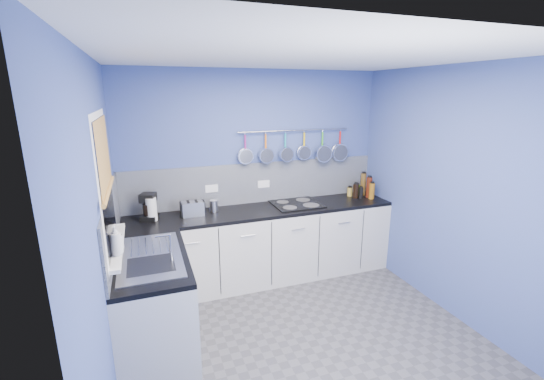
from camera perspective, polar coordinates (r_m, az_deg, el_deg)
floor at (r=3.72m, az=5.00°, el=-22.01°), size 3.20×3.00×0.02m
ceiling at (r=2.99m, az=6.16°, el=20.33°), size 3.20×3.00×0.02m
wall_back at (r=4.49m, az=-2.68°, el=2.42°), size 3.20×0.02×2.50m
wall_front at (r=2.00m, az=25.00°, el=-15.91°), size 3.20×0.02×2.50m
wall_left at (r=2.88m, az=-25.14°, el=-6.39°), size 0.02×3.00×2.50m
wall_right at (r=4.07m, az=26.52°, el=-0.53°), size 0.02×3.00×2.50m
backsplash_back at (r=4.50m, az=-2.58°, el=1.12°), size 3.20×0.02×0.50m
backsplash_left at (r=3.47m, az=-23.81°, el=-4.43°), size 0.02×1.80×0.50m
cabinet_run_back at (r=4.47m, az=-1.36°, el=-8.72°), size 3.20×0.60×0.86m
worktop_back at (r=4.31m, az=-1.40°, el=-3.23°), size 3.20×0.60×0.04m
cabinet_run_left at (r=3.48m, az=-17.88°, el=-16.88°), size 0.60×1.20×0.86m
worktop_left at (r=3.27m, az=-18.52°, el=-10.15°), size 0.60×1.20×0.04m
window_frame at (r=3.07m, az=-24.67°, el=0.86°), size 0.01×1.00×1.10m
window_glass at (r=3.07m, az=-24.58°, el=0.86°), size 0.01×0.90×1.00m
bamboo_blind at (r=3.03m, az=-24.89°, el=5.00°), size 0.01×0.90×0.55m
window_sill at (r=3.22m, az=-23.22°, el=-8.01°), size 0.10×0.98×0.03m
sink_unit at (r=3.27m, az=-18.56°, el=-9.77°), size 0.50×0.95×0.01m
mixer_tap at (r=3.05m, az=-15.62°, el=-8.70°), size 0.12×0.08×0.26m
socket_left at (r=4.36m, az=-9.44°, el=0.23°), size 0.15×0.01×0.09m
socket_right at (r=4.52m, az=-1.32°, el=0.94°), size 0.15×0.01×0.09m
pot_rail at (r=4.52m, az=3.60°, el=9.30°), size 1.45×0.02×0.02m
soap_bottle_a at (r=2.97m, az=-23.31°, el=-7.20°), size 0.11×0.11×0.24m
soap_bottle_b at (r=3.06m, az=-23.17°, el=-7.21°), size 0.09×0.09×0.17m
paper_towel at (r=4.09m, az=-18.38°, el=-2.89°), size 0.14×0.14×0.25m
coffee_maker at (r=4.12m, az=-18.77°, el=-2.52°), size 0.21×0.22×0.29m
toaster at (r=4.15m, az=-12.36°, el=-2.87°), size 0.25×0.15×0.16m
canister at (r=4.25m, az=-9.12°, el=-2.46°), size 0.10×0.10×0.13m
hob at (r=4.48m, az=3.89°, el=-2.20°), size 0.58×0.51×0.01m
pan_0 at (r=4.33m, az=-4.18°, el=6.54°), size 0.18×0.05×0.37m
pan_1 at (r=4.40m, az=-0.98°, el=6.69°), size 0.19×0.07×0.38m
pan_2 at (r=4.49m, az=2.12°, el=6.89°), size 0.18×0.09×0.37m
pan_3 at (r=4.59m, az=5.08°, el=7.02°), size 0.18×0.05×0.37m
pan_4 at (r=4.70m, az=7.91°, el=6.88°), size 0.22×0.09×0.41m
pan_5 at (r=4.83m, az=10.60°, el=6.95°), size 0.23×0.06×0.42m
condiment_0 at (r=4.99m, az=14.10°, el=0.89°), size 0.07×0.07×0.30m
condiment_1 at (r=4.97m, az=13.27°, el=0.01°), size 0.06×0.06×0.15m
condiment_2 at (r=4.92m, az=12.10°, el=-0.28°), size 0.07×0.07×0.12m
condiment_3 at (r=4.91m, az=14.97°, el=0.42°), size 0.07×0.07×0.27m
condiment_4 at (r=4.86m, az=13.78°, el=-0.44°), size 0.06×0.06×0.14m
condiment_5 at (r=4.85m, az=13.00°, el=-0.14°), size 0.07×0.07×0.19m
condiment_6 at (r=4.85m, az=15.39°, el=-0.15°), size 0.07×0.07×0.21m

